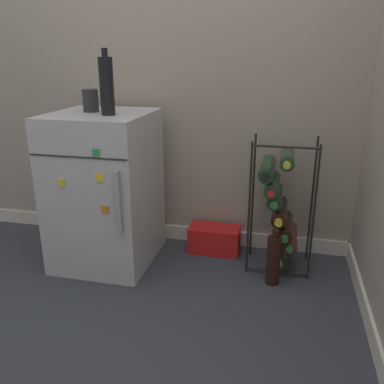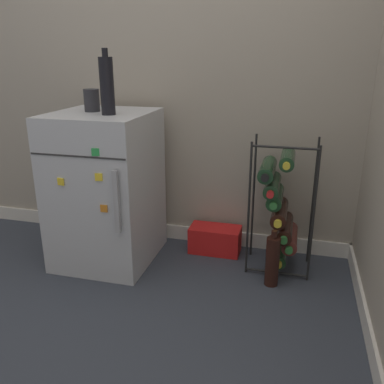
{
  "view_description": "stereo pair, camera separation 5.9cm",
  "coord_description": "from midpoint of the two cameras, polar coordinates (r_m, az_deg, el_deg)",
  "views": [
    {
      "loc": [
        0.54,
        -1.57,
        1.12
      ],
      "look_at": [
        0.07,
        0.43,
        0.42
      ],
      "focal_mm": 38.0,
      "sensor_mm": 36.0,
      "label": 1
    },
    {
      "loc": [
        0.6,
        -1.56,
        1.12
      ],
      "look_at": [
        0.07,
        0.43,
        0.42
      ],
      "focal_mm": 38.0,
      "sensor_mm": 36.0,
      "label": 2
    }
  ],
  "objects": [
    {
      "name": "fridge_top_cup",
      "position": [
        2.22,
        -13.14,
        12.42
      ],
      "size": [
        0.08,
        0.08,
        0.11
      ],
      "color": "#28282D",
      "rests_on": "mini_fridge"
    },
    {
      "name": "ground_plane",
      "position": [
        2.01,
        -4.51,
        -15.06
      ],
      "size": [
        14.0,
        14.0,
        0.0
      ],
      "primitive_type": "plane",
      "color": "#333842"
    },
    {
      "name": "wine_rack",
      "position": [
        2.19,
        12.96,
        -1.99
      ],
      "size": [
        0.33,
        0.32,
        0.72
      ],
      "color": "black",
      "rests_on": "ground_plane"
    },
    {
      "name": "soda_box",
      "position": [
        2.42,
        3.96,
        -6.65
      ],
      "size": [
        0.3,
        0.15,
        0.16
      ],
      "color": "red",
      "rests_on": "ground_plane"
    },
    {
      "name": "wall_back",
      "position": [
        2.37,
        0.89,
        21.76
      ],
      "size": [
        6.9,
        0.07,
        2.5
      ],
      "color": "#9E9384",
      "rests_on": "ground_plane"
    },
    {
      "name": "mini_fridge",
      "position": [
        2.28,
        -11.21,
        0.49
      ],
      "size": [
        0.51,
        0.57,
        0.83
      ],
      "color": "#B7BABF",
      "rests_on": "ground_plane"
    },
    {
      "name": "loose_bottle_floor",
      "position": [
        2.11,
        12.01,
        -9.44
      ],
      "size": [
        0.07,
        0.07,
        0.3
      ],
      "color": "black",
      "rests_on": "ground_plane"
    },
    {
      "name": "fridge_top_bottle",
      "position": [
        2.08,
        -11.03,
        14.46
      ],
      "size": [
        0.07,
        0.07,
        0.31
      ],
      "color": "black",
      "rests_on": "mini_fridge"
    }
  ]
}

